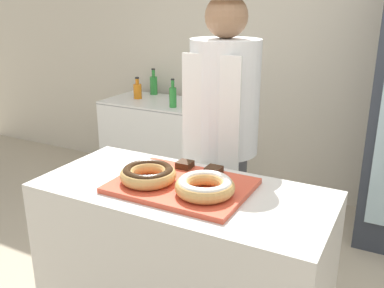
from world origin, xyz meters
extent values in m
cube|color=beige|center=(0.00, 2.13, 1.35)|extent=(8.00, 0.06, 2.70)
cube|color=beige|center=(0.00, 0.00, 0.45)|extent=(1.34, 0.62, 0.90)
cube|color=#D84C33|center=(0.00, 0.00, 0.91)|extent=(0.60, 0.44, 0.02)
torus|color=tan|center=(-0.14, -0.05, 0.96)|extent=(0.26, 0.26, 0.07)
torus|color=#331E0F|center=(-0.14, -0.05, 0.98)|extent=(0.23, 0.23, 0.04)
torus|color=tan|center=(0.14, -0.05, 0.96)|extent=(0.26, 0.26, 0.07)
torus|color=white|center=(0.14, -0.05, 0.98)|extent=(0.23, 0.23, 0.04)
cube|color=#382111|center=(-0.08, 0.17, 0.94)|extent=(0.07, 0.07, 0.03)
cube|color=#382111|center=(0.08, 0.17, 0.94)|extent=(0.07, 0.07, 0.03)
cylinder|color=#4C4C51|center=(-0.08, 0.65, 0.43)|extent=(0.28, 0.28, 0.86)
cylinder|color=white|center=(-0.08, 0.65, 1.19)|extent=(0.40, 0.40, 0.65)
cube|color=white|center=(-0.08, 0.46, 0.77)|extent=(0.34, 0.02, 1.36)
sphere|color=#936B4C|center=(-0.08, 0.65, 1.63)|extent=(0.23, 0.23, 0.23)
cube|color=white|center=(-1.20, 1.74, 0.41)|extent=(1.01, 0.59, 0.83)
cube|color=gray|center=(-1.20, 1.74, 0.81)|extent=(1.01, 0.59, 0.01)
cylinder|color=orange|center=(-1.44, 1.73, 0.90)|extent=(0.08, 0.08, 0.14)
cylinder|color=orange|center=(-1.44, 1.73, 0.99)|extent=(0.03, 0.03, 0.05)
cylinder|color=black|center=(-1.44, 1.73, 1.03)|extent=(0.04, 0.04, 0.01)
cylinder|color=#2D8C38|center=(-0.97, 1.59, 0.91)|extent=(0.06, 0.06, 0.17)
cylinder|color=#2D8C38|center=(-0.97, 1.59, 1.03)|extent=(0.03, 0.03, 0.07)
cylinder|color=black|center=(-0.97, 1.59, 1.07)|extent=(0.03, 0.03, 0.01)
cylinder|color=#2D8C38|center=(-1.41, 1.96, 0.92)|extent=(0.07, 0.07, 0.17)
cylinder|color=#2D8C38|center=(-1.41, 1.96, 1.04)|extent=(0.03, 0.03, 0.07)
cylinder|color=black|center=(-1.41, 1.96, 1.08)|extent=(0.04, 0.04, 0.01)
camera|label=1|loc=(0.87, -1.54, 1.70)|focal=40.00mm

